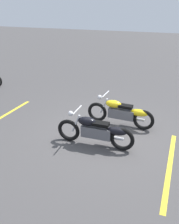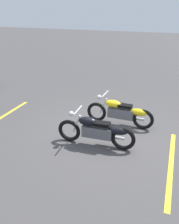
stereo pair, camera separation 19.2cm
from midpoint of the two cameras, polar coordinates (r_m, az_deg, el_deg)
name	(u,v)px [view 2 (the right image)]	position (r m, az deg, el deg)	size (l,w,h in m)	color
ground_plane	(106,134)	(7.32, 3.31, -5.25)	(60.00, 60.00, 0.00)	#474444
motorcycle_bright_foreground	(121,112)	(7.67, 6.92, -0.05)	(2.23, 0.62, 1.04)	black
motorcycle_dark_foreground	(97,131)	(6.51, 1.08, -4.58)	(2.23, 0.62, 1.04)	black
parking_stripe_near	(171,165)	(6.31, 18.25, -12.03)	(3.20, 0.12, 0.01)	yellow
parking_stripe_mid	(0,118)	(8.86, -21.45, -1.45)	(3.20, 0.12, 0.01)	yellow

